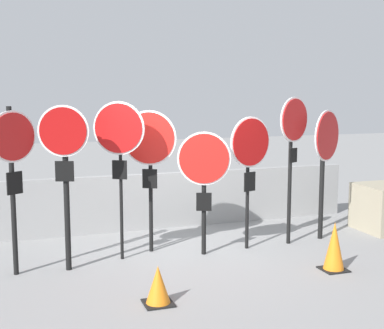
{
  "coord_description": "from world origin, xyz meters",
  "views": [
    {
      "loc": [
        -2.59,
        -8.06,
        2.59
      ],
      "look_at": [
        0.19,
        0.0,
        1.43
      ],
      "focal_mm": 50.0,
      "sensor_mm": 36.0,
      "label": 1
    }
  ],
  "objects_px": {
    "stop_sign_6": "(293,136)",
    "stop_sign_7": "(326,149)",
    "traffic_cone_0": "(158,285)",
    "stop_sign_1": "(64,156)",
    "stop_sign_3": "(150,149)",
    "stop_sign_4": "(204,169)",
    "stop_sign_2": "(119,139)",
    "storage_crate": "(382,208)",
    "stop_sign_5": "(250,152)",
    "stop_sign_0": "(13,158)",
    "traffic_cone_1": "(334,246)"
  },
  "relations": [
    {
      "from": "stop_sign_1",
      "to": "stop_sign_3",
      "type": "xyz_separation_m",
      "value": [
        1.37,
        0.49,
        0.0
      ]
    },
    {
      "from": "stop_sign_0",
      "to": "storage_crate",
      "type": "xyz_separation_m",
      "value": [
        6.52,
        0.36,
        -1.26
      ]
    },
    {
      "from": "stop_sign_0",
      "to": "stop_sign_2",
      "type": "height_order",
      "value": "stop_sign_2"
    },
    {
      "from": "stop_sign_3",
      "to": "stop_sign_6",
      "type": "xyz_separation_m",
      "value": [
        2.4,
        -0.32,
        0.18
      ]
    },
    {
      "from": "stop_sign_2",
      "to": "traffic_cone_0",
      "type": "distance_m",
      "value": 2.5
    },
    {
      "from": "traffic_cone_0",
      "to": "stop_sign_6",
      "type": "bearing_deg",
      "value": 32.21
    },
    {
      "from": "stop_sign_4",
      "to": "stop_sign_7",
      "type": "distance_m",
      "value": 2.35
    },
    {
      "from": "stop_sign_2",
      "to": "stop_sign_6",
      "type": "distance_m",
      "value": 2.93
    },
    {
      "from": "stop_sign_0",
      "to": "stop_sign_5",
      "type": "xyz_separation_m",
      "value": [
        3.66,
        0.09,
        -0.06
      ]
    },
    {
      "from": "stop_sign_6",
      "to": "stop_sign_7",
      "type": "xyz_separation_m",
      "value": [
        0.7,
        0.09,
        -0.25
      ]
    },
    {
      "from": "stop_sign_1",
      "to": "traffic_cone_0",
      "type": "relative_size",
      "value": 4.96
    },
    {
      "from": "stop_sign_0",
      "to": "traffic_cone_0",
      "type": "distance_m",
      "value": 2.74
    },
    {
      "from": "stop_sign_7",
      "to": "storage_crate",
      "type": "bearing_deg",
      "value": -25.79
    },
    {
      "from": "stop_sign_4",
      "to": "stop_sign_7",
      "type": "bearing_deg",
      "value": 24.92
    },
    {
      "from": "stop_sign_6",
      "to": "storage_crate",
      "type": "xyz_separation_m",
      "value": [
        2.06,
        0.23,
        -1.43
      ]
    },
    {
      "from": "stop_sign_4",
      "to": "traffic_cone_0",
      "type": "relative_size",
      "value": 4.07
    },
    {
      "from": "stop_sign_3",
      "to": "stop_sign_4",
      "type": "distance_m",
      "value": 0.92
    },
    {
      "from": "stop_sign_0",
      "to": "stop_sign_4",
      "type": "xyz_separation_m",
      "value": [
        2.83,
        0.02,
        -0.29
      ]
    },
    {
      "from": "stop_sign_6",
      "to": "stop_sign_7",
      "type": "bearing_deg",
      "value": -18.7
    },
    {
      "from": "stop_sign_1",
      "to": "traffic_cone_1",
      "type": "height_order",
      "value": "stop_sign_1"
    },
    {
      "from": "stop_sign_1",
      "to": "storage_crate",
      "type": "distance_m",
      "value": 5.98
    },
    {
      "from": "stop_sign_0",
      "to": "storage_crate",
      "type": "relative_size",
      "value": 2.46
    },
    {
      "from": "stop_sign_2",
      "to": "stop_sign_6",
      "type": "height_order",
      "value": "stop_sign_6"
    },
    {
      "from": "stop_sign_5",
      "to": "traffic_cone_0",
      "type": "distance_m",
      "value": 3.03
    },
    {
      "from": "storage_crate",
      "to": "stop_sign_3",
      "type": "bearing_deg",
      "value": 178.89
    },
    {
      "from": "storage_crate",
      "to": "stop_sign_6",
      "type": "bearing_deg",
      "value": -173.52
    },
    {
      "from": "stop_sign_6",
      "to": "traffic_cone_0",
      "type": "distance_m",
      "value": 3.74
    },
    {
      "from": "stop_sign_1",
      "to": "stop_sign_3",
      "type": "height_order",
      "value": "stop_sign_1"
    },
    {
      "from": "stop_sign_7",
      "to": "storage_crate",
      "type": "distance_m",
      "value": 1.81
    },
    {
      "from": "stop_sign_4",
      "to": "stop_sign_1",
      "type": "bearing_deg",
      "value": -158.34
    },
    {
      "from": "stop_sign_1",
      "to": "stop_sign_7",
      "type": "relative_size",
      "value": 1.06
    },
    {
      "from": "stop_sign_2",
      "to": "traffic_cone_1",
      "type": "relative_size",
      "value": 3.41
    },
    {
      "from": "stop_sign_0",
      "to": "stop_sign_7",
      "type": "relative_size",
      "value": 1.05
    },
    {
      "from": "stop_sign_2",
      "to": "traffic_cone_0",
      "type": "relative_size",
      "value": 5.04
    },
    {
      "from": "stop_sign_4",
      "to": "stop_sign_6",
      "type": "height_order",
      "value": "stop_sign_6"
    },
    {
      "from": "traffic_cone_1",
      "to": "storage_crate",
      "type": "distance_m",
      "value": 2.71
    },
    {
      "from": "stop_sign_2",
      "to": "stop_sign_7",
      "type": "bearing_deg",
      "value": 31.27
    },
    {
      "from": "stop_sign_1",
      "to": "stop_sign_0",
      "type": "bearing_deg",
      "value": -163.3
    },
    {
      "from": "traffic_cone_1",
      "to": "storage_crate",
      "type": "relative_size",
      "value": 0.74
    },
    {
      "from": "stop_sign_0",
      "to": "stop_sign_7",
      "type": "distance_m",
      "value": 5.17
    },
    {
      "from": "stop_sign_5",
      "to": "stop_sign_0",
      "type": "bearing_deg",
      "value": 164.16
    },
    {
      "from": "stop_sign_7",
      "to": "traffic_cone_0",
      "type": "distance_m",
      "value": 4.25
    },
    {
      "from": "stop_sign_2",
      "to": "storage_crate",
      "type": "height_order",
      "value": "stop_sign_2"
    },
    {
      "from": "stop_sign_6",
      "to": "traffic_cone_1",
      "type": "bearing_deg",
      "value": -119.34
    },
    {
      "from": "stop_sign_5",
      "to": "traffic_cone_0",
      "type": "height_order",
      "value": "stop_sign_5"
    },
    {
      "from": "stop_sign_1",
      "to": "stop_sign_5",
      "type": "relative_size",
      "value": 1.1
    },
    {
      "from": "stop_sign_7",
      "to": "storage_crate",
      "type": "height_order",
      "value": "stop_sign_7"
    },
    {
      "from": "stop_sign_1",
      "to": "stop_sign_7",
      "type": "distance_m",
      "value": 4.48
    },
    {
      "from": "stop_sign_3",
      "to": "stop_sign_4",
      "type": "bearing_deg",
      "value": -1.19
    },
    {
      "from": "stop_sign_0",
      "to": "stop_sign_3",
      "type": "bearing_deg",
      "value": -19.72
    }
  ]
}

